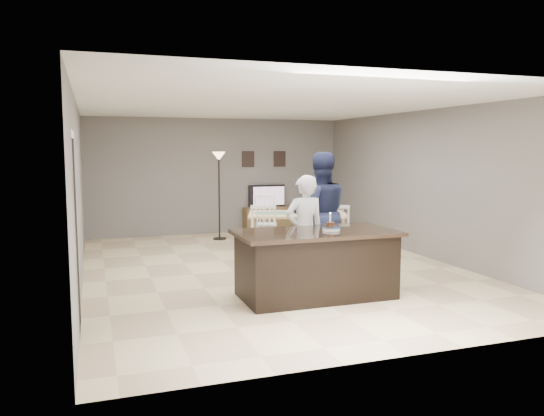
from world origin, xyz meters
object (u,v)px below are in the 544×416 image
object	(u,v)px
kitchen_island	(316,264)
dining_table	(297,221)
floor_lamp	(219,172)
television	(268,196)
woman	(304,231)
man	(320,213)
plate_stack	(331,229)
tv_console	(269,219)
birthday_cake	(330,226)

from	to	relation	value
kitchen_island	dining_table	size ratio (longest dim) A/B	0.89
dining_table	floor_lamp	xyz separation A→B (m)	(-0.89, 2.41, 0.81)
television	woman	distance (m)	5.22
man	plate_stack	bearing A→B (deg)	82.52
tv_console	television	world-z (taller)	television
man	plate_stack	xyz separation A→B (m)	(-0.41, -1.29, -0.05)
birthday_cake	plate_stack	size ratio (longest dim) A/B	1.00
birthday_cake	woman	bearing A→B (deg)	103.82
birthday_cake	dining_table	size ratio (longest dim) A/B	0.10
television	plate_stack	world-z (taller)	television
television	kitchen_island	bearing A→B (deg)	77.99
plate_stack	floor_lamp	xyz separation A→B (m)	(-0.37, 4.95, 0.58)
kitchen_island	birthday_cake	bearing A→B (deg)	-4.50
woman	floor_lamp	bearing A→B (deg)	-89.14
television	floor_lamp	size ratio (longest dim) A/B	0.47
woman	floor_lamp	distance (m)	4.42
man	dining_table	bearing A→B (deg)	-85.02
man	woman	bearing A→B (deg)	61.69
woman	floor_lamp	xyz separation A→B (m)	(-0.23, 4.36, 0.68)
birthday_cake	floor_lamp	bearing A→B (deg)	94.29
tv_console	birthday_cake	world-z (taller)	birthday_cake
man	floor_lamp	distance (m)	3.78
plate_stack	dining_table	size ratio (longest dim) A/B	0.10
woman	plate_stack	distance (m)	0.62
tv_console	woman	size ratio (longest dim) A/B	0.74
woman	kitchen_island	bearing A→B (deg)	81.70
dining_table	man	bearing A→B (deg)	-76.15
kitchen_island	plate_stack	distance (m)	0.51
kitchen_island	man	world-z (taller)	man
plate_stack	dining_table	world-z (taller)	dining_table
man	dining_table	xyz separation A→B (m)	(0.11, 1.25, -0.29)
dining_table	plate_stack	bearing A→B (deg)	-82.60
woman	dining_table	bearing A→B (deg)	-110.88
tv_console	television	xyz separation A→B (m)	(0.00, 0.07, 0.56)
woman	birthday_cake	xyz separation A→B (m)	(0.14, -0.57, 0.15)
birthday_cake	floor_lamp	world-z (taller)	floor_lamp
television	woman	world-z (taller)	woman
tv_console	dining_table	distance (m)	3.13
plate_stack	man	bearing A→B (deg)	72.54
plate_stack	floor_lamp	world-z (taller)	floor_lamp
man	birthday_cake	bearing A→B (deg)	81.95
kitchen_island	woman	bearing A→B (deg)	83.86
floor_lamp	man	bearing A→B (deg)	-77.96
kitchen_island	tv_console	distance (m)	5.70
woman	plate_stack	size ratio (longest dim) A/B	6.67
kitchen_island	dining_table	distance (m)	2.61
woman	dining_table	distance (m)	2.06
woman	man	bearing A→B (deg)	-130.46
man	plate_stack	world-z (taller)	man
tv_console	plate_stack	bearing A→B (deg)	-100.06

